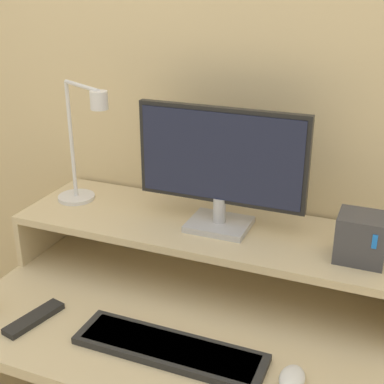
{
  "coord_description": "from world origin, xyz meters",
  "views": [
    {
      "loc": [
        0.49,
        -0.75,
        1.55
      ],
      "look_at": [
        0.02,
        0.4,
        1.04
      ],
      "focal_mm": 50.0,
      "sensor_mm": 36.0,
      "label": 1
    }
  ],
  "objects_px": {
    "monitor": "(221,165)",
    "mouse": "(292,378)",
    "keyboard": "(169,349)",
    "router_dock": "(361,238)",
    "remote_control": "(34,318)",
    "desk_lamp": "(83,152)"
  },
  "relations": [
    {
      "from": "desk_lamp",
      "to": "router_dock",
      "type": "distance_m",
      "value": 0.83
    },
    {
      "from": "router_dock",
      "to": "remote_control",
      "type": "distance_m",
      "value": 0.86
    },
    {
      "from": "monitor",
      "to": "mouse",
      "type": "bearing_deg",
      "value": -49.84
    },
    {
      "from": "desk_lamp",
      "to": "remote_control",
      "type": "height_order",
      "value": "desk_lamp"
    },
    {
      "from": "monitor",
      "to": "router_dock",
      "type": "bearing_deg",
      "value": -5.64
    },
    {
      "from": "monitor",
      "to": "router_dock",
      "type": "xyz_separation_m",
      "value": [
        0.39,
        -0.04,
        -0.13
      ]
    },
    {
      "from": "keyboard",
      "to": "mouse",
      "type": "distance_m",
      "value": 0.29
    },
    {
      "from": "router_dock",
      "to": "remote_control",
      "type": "height_order",
      "value": "router_dock"
    },
    {
      "from": "router_dock",
      "to": "mouse",
      "type": "xyz_separation_m",
      "value": [
        -0.09,
        -0.32,
        -0.21
      ]
    },
    {
      "from": "remote_control",
      "to": "router_dock",
      "type": "bearing_deg",
      "value": 24.27
    },
    {
      "from": "desk_lamp",
      "to": "remote_control",
      "type": "bearing_deg",
      "value": -80.79
    },
    {
      "from": "keyboard",
      "to": "remote_control",
      "type": "height_order",
      "value": "keyboard"
    },
    {
      "from": "mouse",
      "to": "remote_control",
      "type": "xyz_separation_m",
      "value": [
        -0.67,
        -0.03,
        -0.01
      ]
    },
    {
      "from": "router_dock",
      "to": "keyboard",
      "type": "bearing_deg",
      "value": -140.03
    },
    {
      "from": "monitor",
      "to": "mouse",
      "type": "xyz_separation_m",
      "value": [
        0.3,
        -0.35,
        -0.34
      ]
    },
    {
      "from": "mouse",
      "to": "remote_control",
      "type": "bearing_deg",
      "value": -177.66
    },
    {
      "from": "router_dock",
      "to": "keyboard",
      "type": "relative_size",
      "value": 0.26
    },
    {
      "from": "keyboard",
      "to": "monitor",
      "type": "bearing_deg",
      "value": 90.77
    },
    {
      "from": "desk_lamp",
      "to": "keyboard",
      "type": "xyz_separation_m",
      "value": [
        0.44,
        -0.35,
        -0.33
      ]
    },
    {
      "from": "router_dock",
      "to": "remote_control",
      "type": "bearing_deg",
      "value": -155.73
    },
    {
      "from": "monitor",
      "to": "keyboard",
      "type": "relative_size",
      "value": 1.02
    },
    {
      "from": "router_dock",
      "to": "keyboard",
      "type": "distance_m",
      "value": 0.55
    }
  ]
}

